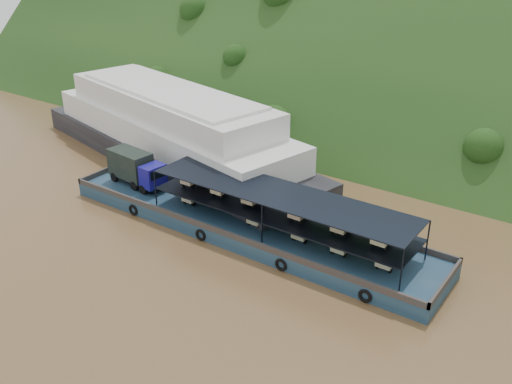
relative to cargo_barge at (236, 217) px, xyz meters
The scene contains 4 objects.
ground 3.59m from the cargo_barge, 26.60° to the right, with size 160.00×160.00×0.00m, color brown.
hillside 34.62m from the cargo_barge, 84.94° to the left, with size 140.00×28.00×28.00m, color #163513.
cargo_barge is the anchor object (origin of this frame).
passenger_ferry 17.61m from the cargo_barge, 150.86° to the left, with size 41.89×19.07×8.23m.
Camera 1 is at (23.54, -33.28, 24.11)m, focal length 40.00 mm.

